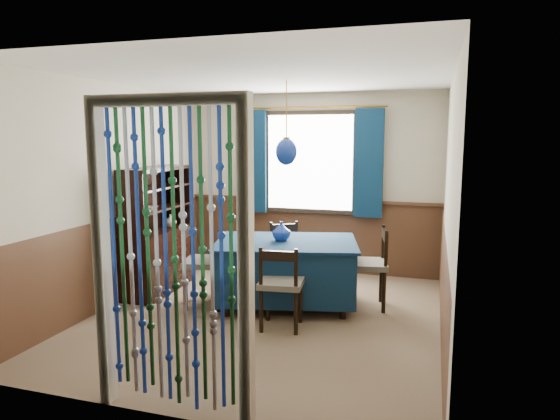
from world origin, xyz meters
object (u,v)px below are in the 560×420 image
(vase_table, at_px, (281,232))
(vase_sideboard, at_px, (170,220))
(bowl_shelf, at_px, (149,208))
(chair_right, at_px, (370,265))
(chair_far, at_px, (287,254))
(sideboard, at_px, (158,247))
(pendant_lamp, at_px, (286,151))
(chair_left, at_px, (202,263))
(dining_table, at_px, (286,268))
(chair_near, at_px, (281,284))

(vase_table, xyz_separation_m, vase_sideboard, (-1.56, 0.28, 0.01))
(bowl_shelf, relative_size, vase_sideboard, 1.08)
(chair_right, relative_size, vase_sideboard, 5.18)
(chair_far, xyz_separation_m, sideboard, (-1.51, -0.53, 0.10))
(bowl_shelf, height_order, vase_sideboard, bowl_shelf)
(pendant_lamp, distance_m, bowl_shelf, 1.77)
(chair_right, xyz_separation_m, pendant_lamp, (-0.91, -0.24, 1.26))
(sideboard, bearing_deg, bowl_shelf, -78.30)
(chair_far, bearing_deg, sideboard, -12.26)
(pendant_lamp, relative_size, vase_sideboard, 5.12)
(sideboard, height_order, bowl_shelf, sideboard)
(vase_table, distance_m, bowl_shelf, 1.59)
(vase_table, bearing_deg, chair_left, -160.52)
(dining_table, distance_m, bowl_shelf, 1.76)
(chair_right, bearing_deg, bowl_shelf, 88.88)
(chair_left, relative_size, sideboard, 0.61)
(chair_left, relative_size, pendant_lamp, 1.05)
(bowl_shelf, bearing_deg, pendant_lamp, 6.02)
(chair_near, distance_m, bowl_shelf, 1.94)
(pendant_lamp, bearing_deg, bowl_shelf, -173.98)
(chair_left, xyz_separation_m, sideboard, (-0.78, 0.37, 0.05))
(sideboard, bearing_deg, vase_sideboard, 73.12)
(chair_near, bearing_deg, vase_table, 99.82)
(chair_left, distance_m, vase_table, 0.96)
(sideboard, bearing_deg, chair_near, -23.95)
(dining_table, relative_size, chair_near, 2.06)
(pendant_lamp, xyz_separation_m, vase_table, (-0.06, 0.02, -0.90))
(bowl_shelf, bearing_deg, chair_left, -8.60)
(dining_table, relative_size, sideboard, 1.15)
(pendant_lamp, bearing_deg, chair_near, -77.91)
(sideboard, relative_size, vase_sideboard, 8.73)
(vase_sideboard, bearing_deg, sideboard, -105.50)
(chair_right, xyz_separation_m, bowl_shelf, (-2.53, -0.41, 0.59))
(chair_near, relative_size, vase_sideboard, 4.86)
(dining_table, xyz_separation_m, vase_table, (-0.06, 0.02, 0.41))
(sideboard, height_order, pendant_lamp, pendant_lamp)
(chair_far, distance_m, vase_sideboard, 1.54)
(chair_left, relative_size, vase_table, 4.82)
(bowl_shelf, distance_m, vase_sideboard, 0.52)
(chair_near, relative_size, sideboard, 0.56)
(vase_sideboard, bearing_deg, vase_table, -10.31)
(chair_left, bearing_deg, chair_right, 92.40)
(chair_left, relative_size, bowl_shelf, 4.94)
(dining_table, relative_size, pendant_lamp, 1.96)
(chair_right, bearing_deg, pendant_lamp, 94.48)
(pendant_lamp, bearing_deg, vase_table, 165.66)
(sideboard, distance_m, vase_sideboard, 0.38)
(chair_far, height_order, vase_sideboard, vase_sideboard)
(chair_far, relative_size, vase_table, 4.25)
(vase_sideboard, bearing_deg, dining_table, -10.47)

